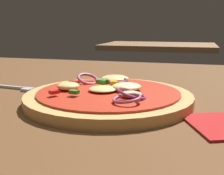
{
  "coord_description": "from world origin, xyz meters",
  "views": [
    {
      "loc": [
        0.11,
        -0.45,
        0.15
      ],
      "look_at": [
        -0.01,
        -0.02,
        0.05
      ],
      "focal_mm": 46.8,
      "sensor_mm": 36.0,
      "label": 1
    }
  ],
  "objects": [
    {
      "name": "fork",
      "position": [
        -0.22,
        0.01,
        0.03
      ],
      "size": [
        0.2,
        0.03,
        0.01
      ],
      "color": "silver",
      "rests_on": "dining_table"
    },
    {
      "name": "dining_table",
      "position": [
        0.0,
        0.0,
        0.02
      ],
      "size": [
        1.34,
        0.92,
        0.03
      ],
      "color": "brown",
      "rests_on": "ground"
    },
    {
      "name": "background_table",
      "position": [
        -0.11,
        1.4,
        0.02
      ],
      "size": [
        0.69,
        0.46,
        0.03
      ],
      "color": "brown",
      "rests_on": "ground"
    },
    {
      "name": "pizza",
      "position": [
        -0.01,
        -0.04,
        0.04
      ],
      "size": [
        0.25,
        0.25,
        0.03
      ],
      "color": "tan",
      "rests_on": "dining_table"
    }
  ]
}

